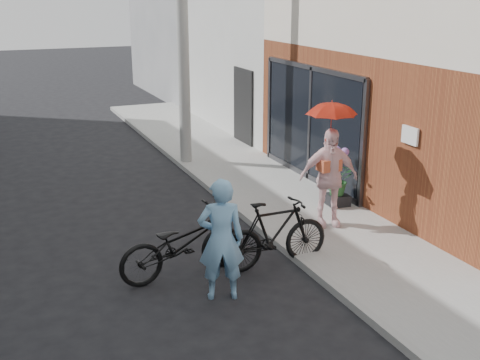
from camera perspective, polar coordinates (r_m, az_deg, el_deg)
ground at (r=9.38m, az=0.25°, el=-8.70°), size 80.00×80.00×0.00m
sidewalk at (r=11.87m, az=5.67°, el=-2.70°), size 2.20×24.00×0.12m
curb at (r=11.38m, az=0.54°, el=-3.51°), size 0.12×24.00×0.12m
plaster_building at (r=19.79m, az=9.26°, el=15.43°), size 8.00×6.00×7.00m
east_building_far at (r=25.97m, az=0.65°, el=16.09°), size 8.00×8.00×7.00m
utility_pole at (r=14.43m, az=-5.50°, el=14.88°), size 0.28×0.28×7.00m
officer at (r=8.29m, az=-1.81°, el=-5.67°), size 0.73×0.59×1.76m
bike_left at (r=9.08m, az=-5.55°, el=-6.06°), size 2.06×0.93×1.04m
bike_right at (r=9.35m, az=3.26°, el=-5.13°), size 1.83×0.52×1.10m
kimono_woman at (r=10.69m, az=8.39°, el=0.24°), size 1.12×0.71×1.77m
parasol at (r=10.39m, az=8.70°, el=6.84°), size 0.84×0.84×0.73m
planter at (r=11.96m, az=9.20°, el=-1.84°), size 0.43×0.43×0.21m
potted_plant at (r=11.83m, az=9.30°, el=0.06°), size 0.56×0.49×0.62m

